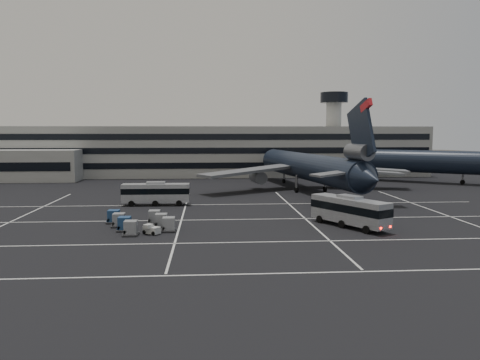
# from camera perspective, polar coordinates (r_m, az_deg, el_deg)

# --- Properties ---
(ground) EXTENTS (260.00, 260.00, 0.00)m
(ground) POSITION_cam_1_polar(r_m,az_deg,el_deg) (63.89, -1.95, -5.53)
(ground) COLOR black
(ground) RESTS_ON ground
(lane_markings) EXTENTS (90.00, 55.62, 0.01)m
(lane_markings) POSITION_cam_1_polar(r_m,az_deg,el_deg) (64.64, -1.13, -5.38)
(lane_markings) COLOR silver
(lane_markings) RESTS_ON ground
(terminal) EXTENTS (125.00, 26.00, 24.00)m
(terminal) POSITION_cam_1_polar(r_m,az_deg,el_deg) (133.84, -4.31, 3.48)
(terminal) COLOR gray
(terminal) RESTS_ON ground
(hills) EXTENTS (352.00, 180.00, 44.00)m
(hills) POSITION_cam_1_polar(r_m,az_deg,el_deg) (234.75, 0.98, -0.07)
(hills) COLOR #38332B
(hills) RESTS_ON ground
(trijet_main) EXTENTS (46.79, 57.53, 18.08)m
(trijet_main) POSITION_cam_1_polar(r_m,az_deg,el_deg) (99.88, 8.34, 1.62)
(trijet_main) COLOR black
(trijet_main) RESTS_ON ground
(trijet_far) EXTENTS (51.06, 37.45, 18.08)m
(trijet_far) POSITION_cam_1_polar(r_m,az_deg,el_deg) (123.73, 26.03, 1.99)
(trijet_far) COLOR black
(trijet_far) RESTS_ON ground
(bus_near) EXTENTS (8.37, 11.86, 4.26)m
(bus_near) POSITION_cam_1_polar(r_m,az_deg,el_deg) (63.95, 13.19, -3.55)
(bus_near) COLOR gray
(bus_near) RESTS_ON ground
(bus_far) EXTENTS (11.56, 3.02, 4.07)m
(bus_far) POSITION_cam_1_polar(r_m,az_deg,el_deg) (81.83, -10.21, -1.49)
(bus_far) COLOR gray
(bus_far) RESTS_ON ground
(tug_b) EXTENTS (2.35, 2.16, 1.30)m
(tug_b) POSITION_cam_1_polar(r_m,az_deg,el_deg) (59.32, -10.66, -5.96)
(tug_b) COLOR beige
(tug_b) RESTS_ON ground
(uld_cluster) EXTENTS (10.69, 10.79, 1.82)m
(uld_cluster) POSITION_cam_1_polar(r_m,az_deg,el_deg) (63.28, -12.23, -4.96)
(uld_cluster) COLOR #2D2D30
(uld_cluster) RESTS_ON ground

